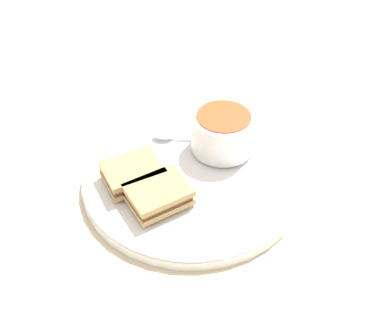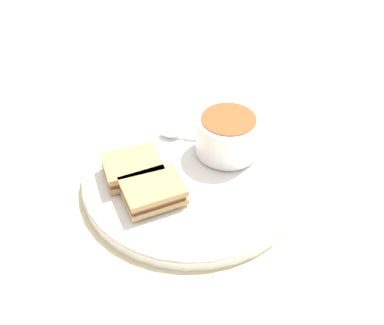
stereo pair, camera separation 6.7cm
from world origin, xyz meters
name	(u,v)px [view 2 (the right image)]	position (x,y,z in m)	size (l,w,h in m)	color
ground_plane	(192,180)	(0.00, 0.00, 0.00)	(2.40, 2.40, 0.00)	beige
plate	(192,175)	(0.00, 0.00, 0.01)	(0.33, 0.33, 0.02)	white
soup_bowl	(228,134)	(0.06, -0.04, 0.05)	(0.10, 0.10, 0.06)	white
spoon	(177,134)	(0.08, 0.05, 0.02)	(0.02, 0.13, 0.01)	silver
sandwich_half_near	(133,167)	(-0.03, 0.08, 0.03)	(0.10, 0.11, 0.03)	tan
sandwich_half_far	(153,191)	(-0.07, 0.04, 0.03)	(0.10, 0.11, 0.03)	tan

